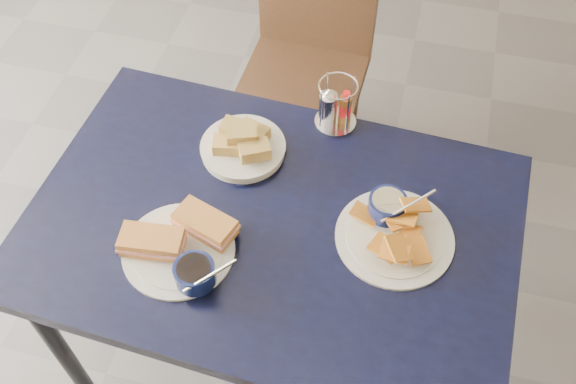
% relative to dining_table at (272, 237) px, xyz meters
% --- Properties ---
extents(dining_table, '(1.18, 0.82, 0.75)m').
position_rel_dining_table_xyz_m(dining_table, '(0.00, 0.00, 0.00)').
color(dining_table, black).
rests_on(dining_table, ground).
extents(chair_far, '(0.42, 0.40, 0.88)m').
position_rel_dining_table_xyz_m(chair_far, '(-0.11, 0.91, -0.18)').
color(chair_far, black).
rests_on(chair_far, ground).
extents(sandwich_plate, '(0.30, 0.26, 0.12)m').
position_rel_dining_table_xyz_m(sandwich_plate, '(-0.17, -0.13, 0.10)').
color(sandwich_plate, white).
rests_on(sandwich_plate, dining_table).
extents(plantain_plate, '(0.27, 0.27, 0.12)m').
position_rel_dining_table_xyz_m(plantain_plate, '(0.28, 0.04, 0.09)').
color(plantain_plate, white).
rests_on(plantain_plate, dining_table).
extents(bread_basket, '(0.21, 0.21, 0.08)m').
position_rel_dining_table_xyz_m(bread_basket, '(-0.12, 0.19, 0.10)').
color(bread_basket, white).
rests_on(bread_basket, dining_table).
extents(condiment_caddy, '(0.11, 0.11, 0.14)m').
position_rel_dining_table_xyz_m(condiment_caddy, '(0.08, 0.35, 0.13)').
color(condiment_caddy, silver).
rests_on(condiment_caddy, dining_table).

